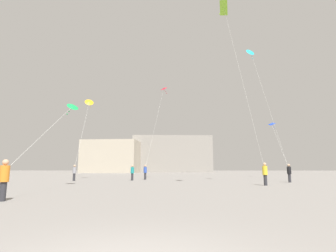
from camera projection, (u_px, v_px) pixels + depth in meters
person_in_orange at (4, 178)px, 11.59m from camera, size 0.39×0.39×1.80m
person_in_blue at (145, 171)px, 32.91m from camera, size 0.39×0.39×1.81m
person_in_teal at (132, 172)px, 30.67m from camera, size 0.39×0.39×1.78m
person_in_black at (289, 172)px, 26.58m from camera, size 0.40×0.40×1.83m
person_in_yellow at (265, 173)px, 21.88m from camera, size 0.41×0.41×1.87m
person_in_grey at (74, 172)px, 29.80m from camera, size 0.39×0.39×1.79m
kite_amber_diamond at (89, 102)px, 34.86m from camera, size 1.34×4.32×9.22m
kite_cyan_diamond at (251, 54)px, 28.01m from camera, size 3.98×1.10×12.70m
kite_cobalt_delta at (272, 125)px, 39.31m from camera, size 3.59×13.03×6.92m
kite_lime_delta at (225, 10)px, 22.48m from camera, size 3.67×2.52×14.06m
kite_emerald_diamond at (72, 107)px, 20.83m from camera, size 1.23×9.22×5.30m
kite_crimson_diamond at (164, 89)px, 35.57m from camera, size 2.86×1.69×11.01m
building_left_hall at (114, 157)px, 84.37m from camera, size 17.31×18.02×9.69m
building_centre_hall at (172, 155)px, 93.81m from camera, size 27.26×18.40×12.06m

